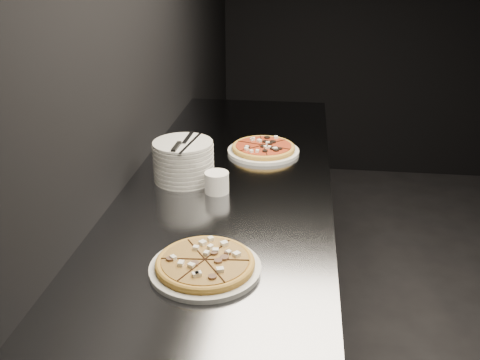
# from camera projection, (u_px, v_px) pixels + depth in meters

# --- Properties ---
(wall_left) EXTENTS (0.02, 5.00, 2.80)m
(wall_left) POSITION_uv_depth(u_px,v_px,m) (109.00, 53.00, 1.71)
(wall_left) COLOR black
(wall_left) RESTS_ON floor
(counter) EXTENTS (0.74, 2.44, 0.92)m
(counter) POSITION_uv_depth(u_px,v_px,m) (226.00, 302.00, 2.05)
(counter) COLOR slate
(counter) RESTS_ON floor
(pizza_mushroom) EXTENTS (0.30, 0.30, 0.03)m
(pizza_mushroom) POSITION_uv_depth(u_px,v_px,m) (205.00, 264.00, 1.42)
(pizza_mushroom) COLOR silver
(pizza_mushroom) RESTS_ON counter
(pizza_tomato) EXTENTS (0.33, 0.33, 0.03)m
(pizza_tomato) POSITION_uv_depth(u_px,v_px,m) (263.00, 149.00, 2.23)
(pizza_tomato) COLOR silver
(pizza_tomato) RESTS_ON counter
(plate_stack) EXTENTS (0.22, 0.22, 0.15)m
(plate_stack) POSITION_uv_depth(u_px,v_px,m) (184.00, 161.00, 1.95)
(plate_stack) COLOR silver
(plate_stack) RESTS_ON counter
(cutlery) EXTENTS (0.09, 0.23, 0.01)m
(cutlery) POSITION_uv_depth(u_px,v_px,m) (184.00, 143.00, 1.91)
(cutlery) COLOR silver
(cutlery) RESTS_ON plate_stack
(ramekin) EXTENTS (0.09, 0.09, 0.07)m
(ramekin) POSITION_uv_depth(u_px,v_px,m) (217.00, 182.00, 1.87)
(ramekin) COLOR white
(ramekin) RESTS_ON counter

